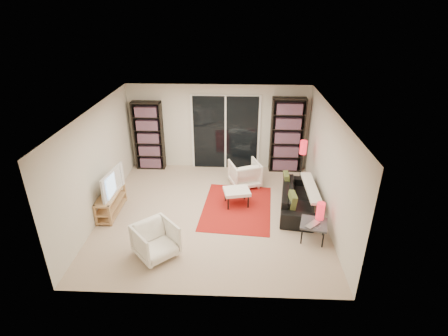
{
  "coord_description": "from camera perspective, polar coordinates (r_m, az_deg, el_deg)",
  "views": [
    {
      "loc": [
        0.55,
        -6.77,
        4.41
      ],
      "look_at": [
        0.25,
        0.3,
        1.0
      ],
      "focal_mm": 28.0,
      "sensor_mm": 36.0,
      "label": 1
    }
  ],
  "objects": [
    {
      "name": "floor",
      "position": [
        8.1,
        -1.87,
        -7.28
      ],
      "size": [
        5.0,
        5.0,
        0.0
      ],
      "primitive_type": "plane",
      "color": "#C4AB91",
      "rests_on": "ground"
    },
    {
      "name": "wall_back",
      "position": [
        9.83,
        -0.91,
        6.66
      ],
      "size": [
        5.0,
        0.02,
        2.4
      ],
      "primitive_type": "cube",
      "color": "beige",
      "rests_on": "ground"
    },
    {
      "name": "wall_front",
      "position": [
        5.37,
        -4.02,
        -11.05
      ],
      "size": [
        5.0,
        0.02,
        2.4
      ],
      "primitive_type": "cube",
      "color": "beige",
      "rests_on": "ground"
    },
    {
      "name": "wall_left",
      "position": [
        8.09,
        -19.94,
        0.72
      ],
      "size": [
        0.02,
        5.0,
        2.4
      ],
      "primitive_type": "cube",
      "color": "beige",
      "rests_on": "ground"
    },
    {
      "name": "wall_right",
      "position": [
        7.74,
        16.78,
        0.06
      ],
      "size": [
        0.02,
        5.0,
        2.4
      ],
      "primitive_type": "cube",
      "color": "beige",
      "rests_on": "ground"
    },
    {
      "name": "ceiling",
      "position": [
        7.09,
        -2.15,
        9.22
      ],
      "size": [
        5.0,
        5.0,
        0.02
      ],
      "primitive_type": "cube",
      "color": "white",
      "rests_on": "wall_back"
    },
    {
      "name": "sliding_door",
      "position": [
        9.83,
        0.25,
        5.74
      ],
      "size": [
        1.92,
        0.08,
        2.16
      ],
      "color": "white",
      "rests_on": "ground"
    },
    {
      "name": "bookshelf_left",
      "position": [
        10.05,
        -12.17,
        5.14
      ],
      "size": [
        0.8,
        0.3,
        1.95
      ],
      "color": "black",
      "rests_on": "ground"
    },
    {
      "name": "bookshelf_right",
      "position": [
        9.8,
        10.25,
        5.25
      ],
      "size": [
        0.9,
        0.3,
        2.1
      ],
      "color": "black",
      "rests_on": "ground"
    },
    {
      "name": "tv_stand",
      "position": [
        8.38,
        -17.96,
        -5.35
      ],
      "size": [
        0.37,
        1.15,
        0.5
      ],
      "color": "tan",
      "rests_on": "floor"
    },
    {
      "name": "tv",
      "position": [
        8.13,
        -18.32,
        -2.21
      ],
      "size": [
        0.25,
        0.99,
        0.57
      ],
      "primitive_type": "imported",
      "rotation": [
        0.0,
        0.0,
        1.44
      ],
      "color": "black",
      "rests_on": "tv_stand"
    },
    {
      "name": "rug",
      "position": [
        8.27,
        2.13,
        -6.47
      ],
      "size": [
        1.74,
        2.24,
        0.01
      ],
      "primitive_type": "cube",
      "rotation": [
        0.0,
        0.0,
        -0.08
      ],
      "color": "#A61813",
      "rests_on": "floor"
    },
    {
      "name": "sofa",
      "position": [
        8.29,
        11.96,
        -4.84
      ],
      "size": [
        1.0,
        1.97,
        0.55
      ],
      "primitive_type": "imported",
      "rotation": [
        0.0,
        0.0,
        1.43
      ],
      "color": "black",
      "rests_on": "floor"
    },
    {
      "name": "armchair_back",
      "position": [
        9.11,
        3.4,
        -0.9
      ],
      "size": [
        0.91,
        0.93,
        0.67
      ],
      "primitive_type": "imported",
      "rotation": [
        0.0,
        0.0,
        3.48
      ],
      "color": "white",
      "rests_on": "floor"
    },
    {
      "name": "armchair_front",
      "position": [
        6.82,
        -11.09,
        -11.56
      ],
      "size": [
        1.02,
        1.02,
        0.66
      ],
      "primitive_type": "imported",
      "rotation": [
        0.0,
        0.0,
        0.74
      ],
      "color": "white",
      "rests_on": "floor"
    },
    {
      "name": "ottoman",
      "position": [
        8.22,
        2.09,
        -3.91
      ],
      "size": [
        0.68,
        0.6,
        0.4
      ],
      "color": "white",
      "rests_on": "floor"
    },
    {
      "name": "side_table",
      "position": [
        7.3,
        14.44,
        -8.93
      ],
      "size": [
        0.62,
        0.62,
        0.4
      ],
      "color": "#444349",
      "rests_on": "floor"
    },
    {
      "name": "laptop",
      "position": [
        7.17,
        14.57,
        -9.09
      ],
      "size": [
        0.4,
        0.4,
        0.03
      ],
      "primitive_type": "imported",
      "rotation": [
        0.0,
        0.0,
        0.78
      ],
      "color": "silver",
      "rests_on": "side_table"
    },
    {
      "name": "table_lamp",
      "position": [
        7.34,
        15.47,
        -6.76
      ],
      "size": [
        0.16,
        0.16,
        0.37
      ],
      "primitive_type": "cylinder",
      "color": "red",
      "rests_on": "side_table"
    },
    {
      "name": "floor_lamp",
      "position": [
        8.96,
        12.74,
        2.48
      ],
      "size": [
        0.19,
        0.19,
        1.28
      ],
      "color": "black",
      "rests_on": "floor"
    }
  ]
}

